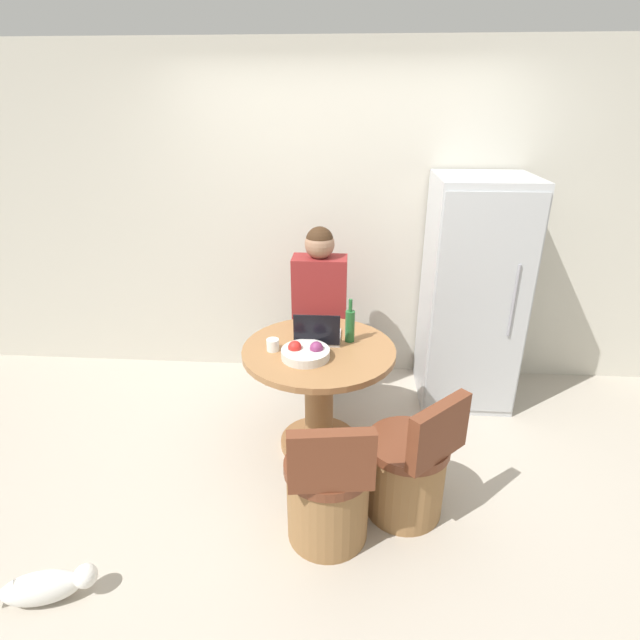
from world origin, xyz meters
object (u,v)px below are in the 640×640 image
object	(u,v)px
chair_near_right_corner	(408,471)
dining_table	(319,383)
person_seated	(320,304)
laptop	(318,335)
fruit_bowl	(305,352)
cat	(47,586)
chair_near_camera	(328,495)
refrigerator	(471,294)
bottle	(350,325)

from	to	relation	value
chair_near_right_corner	dining_table	bearing A→B (deg)	-90.00
person_seated	laptop	world-z (taller)	person_seated
fruit_bowl	cat	world-z (taller)	fruit_bowl
fruit_bowl	cat	distance (m)	1.74
dining_table	chair_near_camera	size ratio (longest dim) A/B	1.21
laptop	cat	world-z (taller)	laptop
person_seated	laptop	xyz separation A→B (m)	(0.03, -0.61, 0.03)
refrigerator	cat	size ratio (longest dim) A/B	3.57
dining_table	fruit_bowl	distance (m)	0.33
refrigerator	bottle	size ratio (longest dim) A/B	5.91
chair_near_right_corner	person_seated	distance (m)	1.48
fruit_bowl	cat	xyz separation A→B (m)	(-1.13, -1.13, -0.70)
dining_table	person_seated	size ratio (longest dim) A/B	0.71
laptop	refrigerator	bearing A→B (deg)	-149.67
refrigerator	laptop	world-z (taller)	refrigerator
chair_near_right_corner	bottle	world-z (taller)	bottle
laptop	fruit_bowl	bearing A→B (deg)	76.07
cat	laptop	bearing A→B (deg)	32.64
fruit_bowl	laptop	bearing A→B (deg)	76.07
refrigerator	bottle	world-z (taller)	refrigerator
refrigerator	chair_near_camera	world-z (taller)	refrigerator
chair_near_camera	laptop	distance (m)	1.02
chair_near_camera	bottle	world-z (taller)	bottle
chair_near_right_corner	bottle	xyz separation A→B (m)	(-0.35, 0.68, 0.58)
bottle	person_seated	bearing A→B (deg)	111.59
refrigerator	cat	xyz separation A→B (m)	(-2.29, -2.00, -0.77)
chair_near_camera	cat	world-z (taller)	chair_near_camera
chair_near_camera	refrigerator	bearing A→B (deg)	-130.54
chair_near_right_corner	chair_near_camera	distance (m)	0.49
chair_near_right_corner	bottle	size ratio (longest dim) A/B	2.78
cat	person_seated	bearing A→B (deg)	43.28
refrigerator	chair_near_right_corner	distance (m)	1.53
refrigerator	person_seated	distance (m)	1.14
fruit_bowl	cat	bearing A→B (deg)	-135.06
fruit_bowl	bottle	bearing A→B (deg)	43.02
chair_near_camera	fruit_bowl	world-z (taller)	fruit_bowl
chair_near_right_corner	bottle	distance (m)	0.96
refrigerator	bottle	distance (m)	1.10
fruit_bowl	chair_near_camera	bearing A→B (deg)	-74.70
laptop	bottle	size ratio (longest dim) A/B	1.01
fruit_bowl	bottle	distance (m)	0.37
chair_near_camera	bottle	bearing A→B (deg)	-103.27
refrigerator	dining_table	distance (m)	1.37
refrigerator	chair_near_camera	size ratio (longest dim) A/B	2.12
laptop	fruit_bowl	size ratio (longest dim) A/B	0.99
chair_near_camera	cat	size ratio (longest dim) A/B	1.68
dining_table	laptop	xyz separation A→B (m)	(-0.01, 0.10, 0.30)
chair_near_camera	fruit_bowl	size ratio (longest dim) A/B	2.73
person_seated	refrigerator	bearing A→B (deg)	-178.11
person_seated	bottle	distance (m)	0.65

